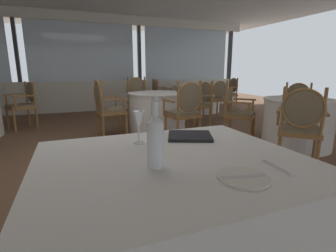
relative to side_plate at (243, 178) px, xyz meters
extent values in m
plane|color=brown|center=(-0.22, 2.31, -0.74)|extent=(15.22, 15.22, 0.00)
cube|color=silver|center=(-0.22, 6.70, -0.32)|extent=(10.13, 0.12, 0.85)
cube|color=silver|center=(-0.22, 6.70, 1.79)|extent=(10.13, 0.12, 0.25)
cube|color=silver|center=(-0.22, 6.72, 0.89)|extent=(2.80, 0.02, 1.56)
cube|color=#333338|center=(-1.81, 6.70, 0.89)|extent=(0.08, 0.14, 1.56)
cube|color=silver|center=(2.96, 6.72, 0.89)|extent=(2.80, 0.02, 1.56)
cube|color=#333338|center=(1.37, 6.70, 0.89)|extent=(0.08, 0.14, 1.56)
cube|color=#333338|center=(4.55, 6.70, 0.89)|extent=(0.08, 0.14, 1.56)
cube|color=white|center=(-0.17, 0.32, -0.02)|extent=(1.29, 1.10, 0.02)
cube|color=white|center=(-0.17, 0.32, -0.38)|extent=(1.25, 1.06, 0.72)
cylinder|color=silver|center=(0.00, 0.00, 0.00)|extent=(0.21, 0.21, 0.01)
cube|color=silver|center=(0.00, 0.00, 0.01)|extent=(0.18, 0.06, 0.00)
cube|color=silver|center=(0.21, 0.04, 0.00)|extent=(0.03, 0.19, 0.00)
cylinder|color=white|center=(-0.29, 0.24, 0.10)|extent=(0.07, 0.07, 0.20)
cone|color=white|center=(-0.29, 0.24, 0.21)|extent=(0.07, 0.07, 0.03)
cylinder|color=white|center=(-0.29, 0.24, 0.26)|extent=(0.03, 0.03, 0.06)
sphere|color=silver|center=(-0.29, 0.24, 0.30)|extent=(0.03, 0.03, 0.03)
cylinder|color=white|center=(-0.26, 0.63, 0.00)|extent=(0.06, 0.06, 0.00)
cylinder|color=white|center=(-0.26, 0.63, 0.04)|extent=(0.01, 0.01, 0.09)
cone|color=white|center=(-0.26, 0.63, 0.14)|extent=(0.07, 0.07, 0.10)
cube|color=black|center=(0.07, 0.63, 0.01)|extent=(0.34, 0.32, 0.02)
cylinder|color=white|center=(0.91, 3.71, -0.02)|extent=(1.12, 1.12, 0.02)
cylinder|color=white|center=(0.91, 3.71, -0.38)|extent=(1.09, 1.09, 0.72)
cube|color=olive|center=(1.02, 2.82, -0.29)|extent=(0.51, 0.51, 0.05)
cube|color=#75664C|center=(1.02, 2.82, -0.25)|extent=(0.47, 0.47, 0.04)
cylinder|color=olive|center=(0.80, 2.99, -0.53)|extent=(0.04, 0.04, 0.43)
cylinder|color=olive|center=(1.20, 3.04, -0.53)|extent=(0.04, 0.04, 0.43)
cylinder|color=olive|center=(0.85, 2.60, -0.53)|extent=(0.04, 0.04, 0.43)
cylinder|color=olive|center=(1.24, 2.65, -0.53)|extent=(0.04, 0.04, 0.43)
cylinder|color=olive|center=(0.85, 2.60, -0.01)|extent=(0.04, 0.04, 0.52)
cylinder|color=olive|center=(1.24, 2.65, -0.01)|extent=(0.04, 0.04, 0.52)
ellipsoid|color=#75664C|center=(1.05, 2.61, 0.02)|extent=(0.39, 0.10, 0.44)
torus|color=olive|center=(1.05, 2.61, 0.02)|extent=(0.45, 0.09, 0.45)
cube|color=olive|center=(0.77, 2.81, -0.05)|extent=(0.08, 0.37, 0.03)
cylinder|color=olive|center=(0.75, 2.95, -0.16)|extent=(0.03, 0.03, 0.22)
cube|color=olive|center=(1.27, 2.87, -0.05)|extent=(0.08, 0.37, 0.03)
cylinder|color=olive|center=(1.25, 3.01, -0.16)|extent=(0.03, 0.03, 0.22)
cube|color=olive|center=(1.81, 3.82, -0.33)|extent=(0.51, 0.51, 0.05)
cube|color=#75664C|center=(1.81, 3.82, -0.28)|extent=(0.47, 0.47, 0.04)
cylinder|color=olive|center=(1.63, 3.60, -0.55)|extent=(0.04, 0.04, 0.39)
cylinder|color=olive|center=(1.59, 4.00, -0.55)|extent=(0.04, 0.04, 0.39)
cylinder|color=olive|center=(2.03, 3.65, -0.55)|extent=(0.04, 0.04, 0.39)
cylinder|color=olive|center=(1.98, 4.05, -0.55)|extent=(0.04, 0.04, 0.39)
cylinder|color=olive|center=(2.03, 3.65, -0.06)|extent=(0.04, 0.04, 0.48)
cylinder|color=olive|center=(1.98, 4.05, -0.06)|extent=(0.04, 0.04, 0.48)
ellipsoid|color=#75664C|center=(2.02, 3.85, -0.04)|extent=(0.10, 0.39, 0.40)
torus|color=olive|center=(2.02, 3.85, -0.04)|extent=(0.08, 0.42, 0.42)
cube|color=olive|center=(1.82, 3.57, -0.08)|extent=(0.37, 0.08, 0.03)
cylinder|color=olive|center=(1.68, 3.56, -0.19)|extent=(0.03, 0.03, 0.22)
cube|color=olive|center=(1.76, 4.07, -0.08)|extent=(0.37, 0.08, 0.03)
cylinder|color=olive|center=(1.62, 4.05, -0.19)|extent=(0.03, 0.03, 0.22)
cube|color=olive|center=(0.81, 4.61, -0.30)|extent=(0.51, 0.51, 0.05)
cube|color=#75664C|center=(0.81, 4.61, -0.26)|extent=(0.47, 0.47, 0.04)
cylinder|color=olive|center=(1.03, 4.43, -0.53)|extent=(0.04, 0.04, 0.42)
cylinder|color=olive|center=(0.63, 4.39, -0.53)|extent=(0.04, 0.04, 0.42)
cylinder|color=olive|center=(0.98, 4.83, -0.53)|extent=(0.04, 0.04, 0.42)
cylinder|color=olive|center=(0.58, 4.78, -0.53)|extent=(0.04, 0.04, 0.42)
cylinder|color=olive|center=(0.98, 4.83, -0.01)|extent=(0.04, 0.04, 0.54)
cylinder|color=olive|center=(0.58, 4.78, -0.01)|extent=(0.04, 0.04, 0.54)
ellipsoid|color=#75664C|center=(0.78, 4.82, 0.02)|extent=(0.39, 0.10, 0.45)
torus|color=olive|center=(0.78, 4.82, 0.02)|extent=(0.46, 0.09, 0.46)
cube|color=olive|center=(1.06, 4.62, -0.05)|extent=(0.08, 0.37, 0.03)
cylinder|color=olive|center=(1.07, 4.48, -0.16)|extent=(0.03, 0.03, 0.22)
cube|color=olive|center=(0.56, 4.56, -0.05)|extent=(0.08, 0.37, 0.03)
cylinder|color=olive|center=(0.58, 4.42, -0.16)|extent=(0.03, 0.03, 0.22)
cube|color=olive|center=(0.02, 3.61, -0.30)|extent=(0.51, 0.51, 0.05)
cube|color=#75664C|center=(0.02, 3.61, -0.26)|extent=(0.47, 0.47, 0.04)
cylinder|color=olive|center=(0.19, 3.83, -0.54)|extent=(0.04, 0.04, 0.41)
cylinder|color=olive|center=(0.24, 3.43, -0.54)|extent=(0.04, 0.04, 0.41)
cylinder|color=olive|center=(-0.20, 3.78, -0.54)|extent=(0.04, 0.04, 0.41)
cylinder|color=olive|center=(-0.16, 3.38, -0.54)|extent=(0.04, 0.04, 0.41)
cylinder|color=olive|center=(-0.20, 3.78, -0.01)|extent=(0.04, 0.04, 0.53)
cylinder|color=olive|center=(-0.16, 3.38, -0.01)|extent=(0.04, 0.04, 0.53)
ellipsoid|color=#75664C|center=(-0.19, 3.58, 0.01)|extent=(0.10, 0.39, 0.45)
torus|color=olive|center=(-0.19, 3.58, 0.01)|extent=(0.09, 0.46, 0.46)
cube|color=olive|center=(0.01, 3.86, -0.06)|extent=(0.37, 0.08, 0.03)
cylinder|color=olive|center=(0.15, 3.87, -0.17)|extent=(0.03, 0.03, 0.22)
cube|color=olive|center=(0.07, 3.36, -0.06)|extent=(0.37, 0.08, 0.03)
cylinder|color=olive|center=(0.21, 3.38, -0.17)|extent=(0.03, 0.03, 0.22)
cube|color=olive|center=(-1.56, 4.86, -0.31)|extent=(0.62, 0.62, 0.05)
cube|color=#75664C|center=(-1.56, 4.86, -0.27)|extent=(0.57, 0.57, 0.04)
cylinder|color=olive|center=(-1.65, 4.59, -0.54)|extent=(0.04, 0.04, 0.41)
cylinder|color=olive|center=(-1.83, 4.94, -0.54)|extent=(0.04, 0.04, 0.41)
cylinder|color=olive|center=(-1.29, 4.77, -0.54)|extent=(0.04, 0.04, 0.41)
cylinder|color=olive|center=(-1.48, 5.13, -0.54)|extent=(0.04, 0.04, 0.41)
cylinder|color=olive|center=(-1.29, 4.77, -0.05)|extent=(0.04, 0.04, 0.47)
cylinder|color=olive|center=(-1.48, 5.13, -0.05)|extent=(0.04, 0.04, 0.47)
ellipsoid|color=#75664C|center=(-1.37, 4.96, -0.03)|extent=(0.22, 0.37, 0.40)
torus|color=olive|center=(-1.37, 4.96, -0.03)|extent=(0.22, 0.38, 0.41)
cube|color=olive|center=(-1.46, 4.63, -0.07)|extent=(0.34, 0.20, 0.03)
cylinder|color=olive|center=(-1.59, 4.56, -0.18)|extent=(0.03, 0.03, 0.22)
cube|color=olive|center=(-1.69, 5.07, -0.07)|extent=(0.34, 0.20, 0.03)
cylinder|color=olive|center=(-1.82, 5.00, -0.18)|extent=(0.03, 0.03, 0.22)
cylinder|color=white|center=(2.70, 5.56, -0.02)|extent=(1.36, 1.36, 0.02)
cylinder|color=white|center=(2.70, 5.56, -0.38)|extent=(1.32, 1.32, 0.72)
cube|color=olive|center=(1.68, 5.58, -0.31)|extent=(0.47, 0.47, 0.05)
cube|color=#75664C|center=(1.68, 5.58, -0.26)|extent=(0.43, 0.43, 0.04)
cylinder|color=olive|center=(1.89, 5.77, -0.54)|extent=(0.04, 0.04, 0.41)
cylinder|color=olive|center=(1.88, 5.37, -0.54)|extent=(0.04, 0.04, 0.41)
cylinder|color=olive|center=(1.49, 5.78, -0.54)|extent=(0.04, 0.04, 0.41)
cylinder|color=olive|center=(1.48, 5.38, -0.54)|extent=(0.04, 0.04, 0.41)
cylinder|color=olive|center=(1.49, 5.78, -0.05)|extent=(0.04, 0.04, 0.47)
cylinder|color=olive|center=(1.48, 5.38, -0.05)|extent=(0.04, 0.04, 0.47)
ellipsoid|color=#75664C|center=(1.47, 5.58, -0.02)|extent=(0.06, 0.39, 0.39)
torus|color=olive|center=(1.47, 5.58, -0.02)|extent=(0.04, 0.41, 0.41)
cube|color=olive|center=(1.71, 5.83, -0.06)|extent=(0.37, 0.04, 0.03)
cylinder|color=olive|center=(1.85, 5.82, -0.17)|extent=(0.03, 0.03, 0.22)
cube|color=olive|center=(1.70, 5.33, -0.06)|extent=(0.37, 0.04, 0.03)
cylinder|color=olive|center=(1.84, 5.32, -0.17)|extent=(0.03, 0.03, 0.22)
cube|color=olive|center=(2.68, 4.54, -0.31)|extent=(0.47, 0.47, 0.05)
cube|color=#75664C|center=(2.68, 4.54, -0.27)|extent=(0.43, 0.43, 0.04)
cylinder|color=olive|center=(2.49, 4.75, -0.54)|extent=(0.04, 0.04, 0.41)
cylinder|color=olive|center=(2.89, 4.74, -0.54)|extent=(0.04, 0.04, 0.41)
cylinder|color=olive|center=(2.48, 4.35, -0.54)|extent=(0.04, 0.04, 0.41)
cylinder|color=olive|center=(2.88, 4.34, -0.54)|extent=(0.04, 0.04, 0.41)
cylinder|color=olive|center=(2.48, 4.35, -0.06)|extent=(0.04, 0.04, 0.46)
cylinder|color=olive|center=(2.88, 4.34, -0.06)|extent=(0.04, 0.04, 0.46)
ellipsoid|color=#75664C|center=(2.68, 4.33, -0.04)|extent=(0.39, 0.06, 0.38)
torus|color=olive|center=(2.68, 4.33, -0.04)|extent=(0.40, 0.04, 0.40)
cube|color=olive|center=(2.43, 4.57, -0.07)|extent=(0.04, 0.37, 0.03)
cylinder|color=olive|center=(2.44, 4.71, -0.18)|extent=(0.03, 0.03, 0.22)
cube|color=olive|center=(2.93, 4.56, -0.07)|extent=(0.04, 0.37, 0.03)
cylinder|color=olive|center=(2.94, 4.70, -0.18)|extent=(0.03, 0.03, 0.22)
cube|color=olive|center=(3.72, 5.54, -0.32)|extent=(0.47, 0.47, 0.05)
cube|color=#75664C|center=(3.72, 5.54, -0.28)|extent=(0.43, 0.43, 0.04)
cylinder|color=olive|center=(3.52, 5.35, -0.55)|extent=(0.04, 0.04, 0.40)
cylinder|color=olive|center=(3.52, 5.75, -0.55)|extent=(0.04, 0.04, 0.40)
cylinder|color=olive|center=(3.92, 5.34, -0.55)|extent=(0.04, 0.04, 0.40)
cylinder|color=olive|center=(3.92, 5.74, -0.55)|extent=(0.04, 0.04, 0.40)
cylinder|color=olive|center=(3.92, 5.34, -0.05)|extent=(0.04, 0.04, 0.49)
cylinder|color=olive|center=(3.92, 5.74, -0.05)|extent=(0.04, 0.04, 0.49)
ellipsoid|color=#75664C|center=(3.93, 5.54, -0.03)|extent=(0.06, 0.39, 0.41)
torus|color=olive|center=(3.93, 5.54, -0.03)|extent=(0.04, 0.42, 0.42)
cube|color=olive|center=(3.69, 5.29, -0.08)|extent=(0.37, 0.04, 0.03)
cylinder|color=olive|center=(3.55, 5.30, -0.19)|extent=(0.03, 0.03, 0.22)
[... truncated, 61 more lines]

